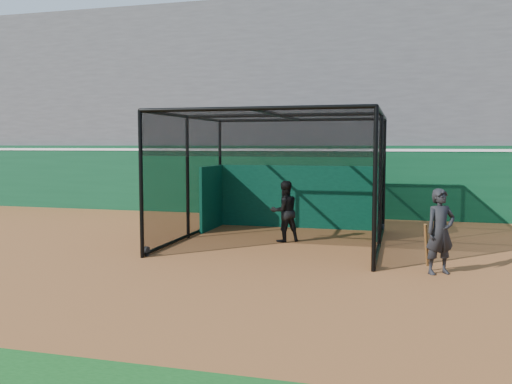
# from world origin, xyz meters

# --- Properties ---
(ground) EXTENTS (120.00, 120.00, 0.00)m
(ground) POSITION_xyz_m (0.00, 0.00, 0.00)
(ground) COLOR brown
(ground) RESTS_ON ground
(outfield_wall) EXTENTS (50.00, 0.50, 2.50)m
(outfield_wall) POSITION_xyz_m (0.00, 8.50, 1.29)
(outfield_wall) COLOR #0B3D20
(outfield_wall) RESTS_ON ground
(grandstand) EXTENTS (50.00, 7.85, 8.95)m
(grandstand) POSITION_xyz_m (0.00, 12.27, 4.48)
(grandstand) COLOR #4C4C4F
(grandstand) RESTS_ON ground
(batting_cage) EXTENTS (5.17, 5.49, 3.28)m
(batting_cage) POSITION_xyz_m (0.68, 3.14, 1.64)
(batting_cage) COLOR black
(batting_cage) RESTS_ON ground
(batter) EXTENTS (0.98, 0.95, 1.59)m
(batter) POSITION_xyz_m (0.79, 3.26, 0.80)
(batter) COLOR black
(batter) RESTS_ON ground
(on_deck_player) EXTENTS (0.73, 0.66, 1.68)m
(on_deck_player) POSITION_xyz_m (4.48, 0.56, 0.84)
(on_deck_player) COLOR black
(on_deck_player) RESTS_ON ground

